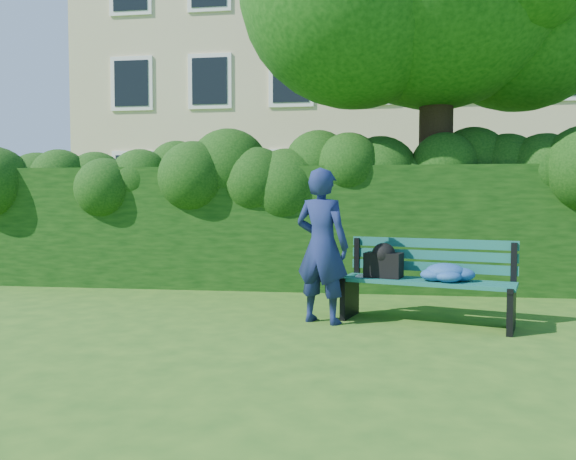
# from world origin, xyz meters

# --- Properties ---
(ground) EXTENTS (80.00, 80.00, 0.00)m
(ground) POSITION_xyz_m (0.00, 0.00, 0.00)
(ground) COLOR #2D5B1B
(ground) RESTS_ON ground
(apartment_building) EXTENTS (16.00, 8.08, 12.00)m
(apartment_building) POSITION_xyz_m (-0.00, 13.99, 6.00)
(apartment_building) COLOR #C5B384
(apartment_building) RESTS_ON ground
(hedge) EXTENTS (10.00, 1.00, 1.80)m
(hedge) POSITION_xyz_m (0.00, 2.20, 0.90)
(hedge) COLOR black
(hedge) RESTS_ON ground
(park_bench) EXTENTS (1.87, 1.06, 0.89)m
(park_bench) POSITION_xyz_m (1.56, -0.07, 0.50)
(park_bench) COLOR #0D4338
(park_bench) RESTS_ON ground
(man_reading) EXTENTS (0.71, 0.60, 1.65)m
(man_reading) POSITION_xyz_m (0.48, -0.21, 0.83)
(man_reading) COLOR navy
(man_reading) RESTS_ON ground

